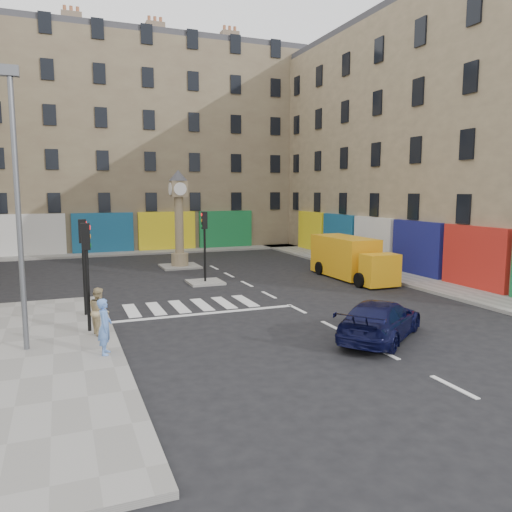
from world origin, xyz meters
TOP-DOWN VIEW (x-y plane):
  - ground at (0.00, 0.00)m, footprint 120.00×120.00m
  - sidewalk_right at (8.70, 10.00)m, footprint 2.60×30.00m
  - sidewalk_far at (-4.00, 22.20)m, footprint 32.00×2.40m
  - island_near at (-2.00, 8.00)m, footprint 1.80×1.80m
  - island_far at (-2.00, 14.00)m, footprint 2.40×2.40m
  - building_right at (15.00, 10.00)m, footprint 10.00×30.00m
  - building_far at (-4.00, 28.00)m, footprint 32.00×10.00m
  - traffic_light_left_near at (-8.30, 0.20)m, footprint 0.28×0.22m
  - traffic_light_left_far at (-8.30, 2.60)m, footprint 0.28×0.22m
  - traffic_light_island at (-2.00, 8.00)m, footprint 0.28×0.22m
  - lamp_post at (-10.20, -1.20)m, footprint 0.50×0.25m
  - clock_pillar at (-2.00, 14.00)m, footprint 1.20×1.20m
  - navy_sedan at (0.70, -3.85)m, footprint 4.73×4.25m
  - yellow_van at (5.98, 6.41)m, footprint 2.18×6.34m
  - pedestrian_blue at (-8.00, -2.55)m, footprint 0.51×0.68m
  - pedestrian_tan at (-8.00, -0.31)m, footprint 0.74×0.87m

SIDE VIEW (x-z plane):
  - ground at x=0.00m, z-range 0.00..0.00m
  - island_near at x=-2.00m, z-range 0.00..0.12m
  - island_far at x=-2.00m, z-range 0.00..0.12m
  - sidewalk_right at x=8.70m, z-range 0.00..0.15m
  - sidewalk_far at x=-4.00m, z-range 0.00..0.15m
  - navy_sedan at x=0.70m, z-range 0.00..1.32m
  - pedestrian_tan at x=-8.00m, z-range 0.15..1.73m
  - pedestrian_blue at x=-8.00m, z-range 0.15..1.82m
  - yellow_van at x=5.98m, z-range -0.01..2.29m
  - traffic_light_island at x=-2.00m, z-range 0.74..4.44m
  - traffic_light_left_near at x=-8.30m, z-range 0.77..4.47m
  - traffic_light_left_far at x=-8.30m, z-range 0.77..4.47m
  - clock_pillar at x=-2.00m, z-range 0.50..6.60m
  - lamp_post at x=-10.20m, z-range 0.64..8.94m
  - building_right at x=15.00m, z-range 0.00..16.00m
  - building_far at x=-4.00m, z-range 0.00..17.00m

